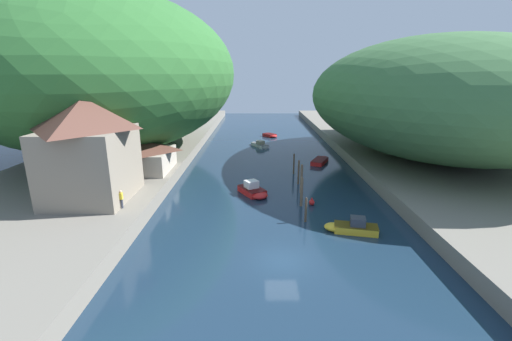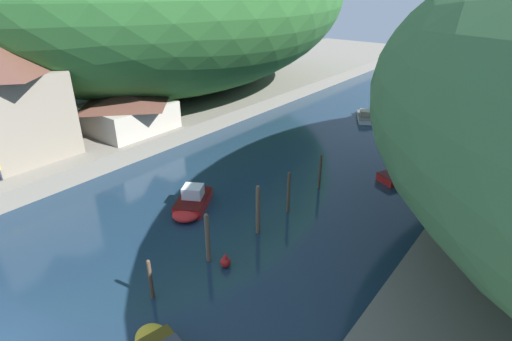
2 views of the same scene
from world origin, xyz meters
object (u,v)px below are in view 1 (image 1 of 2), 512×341
person_on_quay (130,187)px  waterfront_building (91,148)px  boathouse_shed (144,155)px  boat_far_upstream (255,191)px  boat_white_cruiser (272,135)px  boat_far_right_bank (352,227)px  person_by_boathouse (123,198)px  boat_yellow_tender (260,144)px  channel_buoy_near (313,202)px  boat_cabin_cruiser (322,160)px

person_on_quay → waterfront_building: bearing=90.2°
boathouse_shed → boat_far_upstream: bearing=-20.0°
boathouse_shed → boat_white_cruiser: size_ratio=2.06×
waterfront_building → boat_far_right_bank: (24.05, -4.47, -6.08)m
waterfront_building → boat_far_right_bank: size_ratio=2.05×
waterfront_building → person_on_quay: 5.21m
waterfront_building → person_by_boathouse: waterfront_building is taller
boat_white_cruiser → person_by_boathouse: 46.63m
boat_yellow_tender → channel_buoy_near: boat_yellow_tender is taller
boat_yellow_tender → boat_far_right_bank: (7.70, -36.17, 0.08)m
boat_cabin_cruiser → person_on_quay: (-22.59, -19.23, 2.13)m
boat_cabin_cruiser → person_by_boathouse: person_by_boathouse is taller
boat_far_upstream → person_on_quay: size_ratio=2.82×
boat_far_upstream → boathouse_shed: bearing=-49.9°
boat_cabin_cruiser → channel_buoy_near: channel_buoy_near is taller
boat_far_right_bank → channel_buoy_near: boat_far_right_bank is taller
waterfront_building → person_on_quay: bearing=5.4°
boat_white_cruiser → person_on_quay: 44.04m
boat_white_cruiser → boat_far_upstream: (-3.43, -36.45, 0.17)m
boat_cabin_cruiser → boat_far_upstream: bearing=-100.0°
waterfront_building → channel_buoy_near: size_ratio=10.93×
boathouse_shed → boat_far_upstream: 15.20m
boat_yellow_tender → person_on_quay: person_on_quay is taller
boathouse_shed → boat_cabin_cruiser: boathouse_shed is taller
boat_far_upstream → person_by_boathouse: person_by_boathouse is taller
boat_yellow_tender → boat_far_right_bank: boat_far_right_bank is taller
boat_white_cruiser → boat_far_right_bank: (5.06, -45.84, 0.13)m
channel_buoy_near → person_by_boathouse: bearing=-166.4°
boathouse_shed → person_by_boathouse: (2.05, -12.61, -0.98)m
boat_far_right_bank → person_on_quay: 21.45m
boat_cabin_cruiser → channel_buoy_near: (-4.17, -17.75, 0.02)m
boathouse_shed → boat_yellow_tender: (14.79, 21.69, -3.08)m
waterfront_building → boat_white_cruiser: waterfront_building is taller
waterfront_building → boat_yellow_tender: waterfront_building is taller
boat_far_upstream → person_on_quay: person_on_quay is taller
boat_far_upstream → boat_far_right_bank: (8.48, -9.39, -0.04)m
boat_yellow_tender → boat_far_right_bank: bearing=-107.0°
person_on_quay → person_by_boathouse: size_ratio=1.00×
boathouse_shed → person_on_quay: size_ratio=4.67×
person_by_boathouse → boat_cabin_cruiser: bearing=-49.3°
boathouse_shed → boat_yellow_tender: bearing=55.7°
person_by_boathouse → boathouse_shed: bearing=5.1°
person_on_quay → person_by_boathouse: bearing=-177.8°
waterfront_building → person_by_boathouse: size_ratio=5.77×
boathouse_shed → boat_cabin_cruiser: size_ratio=1.44×
boat_cabin_cruiser → boat_far_right_bank: bearing=-69.1°
person_by_boathouse → boat_white_cruiser: bearing=-23.4°
waterfront_building → boat_cabin_cruiser: waterfront_building is taller
boat_far_right_bank → channel_buoy_near: bearing=33.0°
person_by_boathouse → waterfront_building: bearing=50.1°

